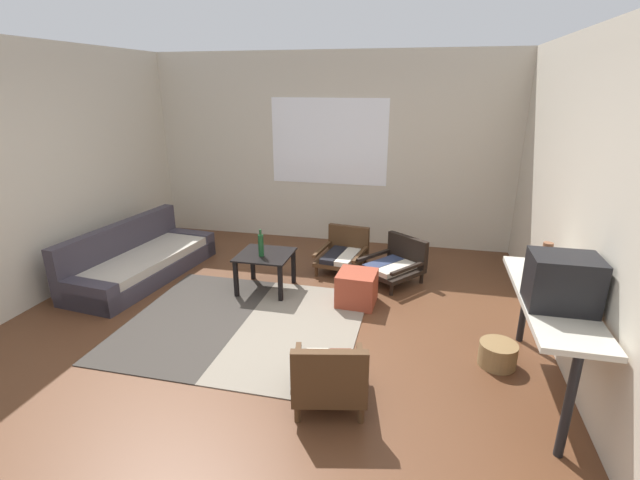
% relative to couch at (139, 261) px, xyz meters
% --- Properties ---
extents(ground_plane, '(7.80, 7.80, 0.00)m').
position_rel_couch_xyz_m(ground_plane, '(1.95, -1.08, -0.20)').
color(ground_plane, '#56331E').
extents(far_wall_with_window, '(5.60, 0.13, 2.70)m').
position_rel_couch_xyz_m(far_wall_with_window, '(1.95, 1.98, 1.15)').
color(far_wall_with_window, beige).
rests_on(far_wall_with_window, ground).
extents(side_wall_right, '(0.12, 6.60, 2.70)m').
position_rel_couch_xyz_m(side_wall_right, '(4.61, -0.78, 1.15)').
color(side_wall_right, beige).
rests_on(side_wall_right, ground).
extents(side_wall_left, '(0.12, 6.60, 2.70)m').
position_rel_couch_xyz_m(side_wall_left, '(-0.71, -0.78, 1.15)').
color(side_wall_left, beige).
rests_on(side_wall_left, ground).
extents(area_rug, '(2.27, 2.00, 0.01)m').
position_rel_couch_xyz_m(area_rug, '(1.69, -0.82, -0.19)').
color(area_rug, '#38332D').
rests_on(area_rug, ground).
extents(couch, '(0.98, 2.05, 0.65)m').
position_rel_couch_xyz_m(couch, '(0.00, 0.00, 0.00)').
color(couch, '#38333D').
rests_on(couch, ground).
extents(coffee_table, '(0.59, 0.58, 0.44)m').
position_rel_couch_xyz_m(coffee_table, '(1.64, -0.00, 0.16)').
color(coffee_table, black).
rests_on(coffee_table, ground).
extents(armchair_by_window, '(0.63, 0.71, 0.51)m').
position_rel_couch_xyz_m(armchair_by_window, '(2.39, 0.83, 0.02)').
color(armchair_by_window, '#472D19').
rests_on(armchair_by_window, ground).
extents(armchair_striped_foreground, '(0.65, 0.72, 0.58)m').
position_rel_couch_xyz_m(armchair_striped_foreground, '(2.77, -1.79, 0.05)').
color(armchair_striped_foreground, '#472D19').
rests_on(armchair_striped_foreground, ground).
extents(armchair_corner, '(0.84, 0.84, 0.52)m').
position_rel_couch_xyz_m(armchair_corner, '(3.07, 0.60, 0.03)').
color(armchair_corner, black).
rests_on(armchair_corner, ground).
extents(ottoman_orange, '(0.42, 0.42, 0.36)m').
position_rel_couch_xyz_m(ottoman_orange, '(2.71, -0.12, -0.02)').
color(ottoman_orange, '#993D28').
rests_on(ottoman_orange, ground).
extents(console_shelf, '(0.46, 1.54, 0.80)m').
position_rel_couch_xyz_m(console_shelf, '(4.30, -1.22, 0.51)').
color(console_shelf, beige).
rests_on(console_shelf, ground).
extents(crt_television, '(0.44, 0.34, 0.37)m').
position_rel_couch_xyz_m(crt_television, '(4.30, -1.40, 0.78)').
color(crt_television, black).
rests_on(crt_television, console_shelf).
extents(clay_vase, '(0.20, 0.20, 0.30)m').
position_rel_couch_xyz_m(clay_vase, '(4.30, -0.92, 0.71)').
color(clay_vase, brown).
rests_on(clay_vase, console_shelf).
extents(glass_bottle, '(0.06, 0.06, 0.31)m').
position_rel_couch_xyz_m(glass_bottle, '(1.62, -0.07, 0.37)').
color(glass_bottle, '#194723').
rests_on(glass_bottle, coffee_table).
extents(wicker_basket, '(0.31, 0.31, 0.20)m').
position_rel_couch_xyz_m(wicker_basket, '(4.04, -0.97, -0.10)').
color(wicker_basket, olive).
rests_on(wicker_basket, ground).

